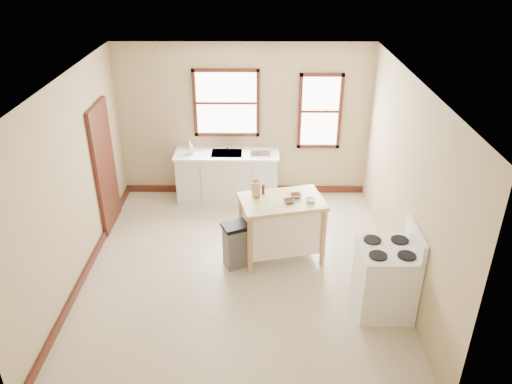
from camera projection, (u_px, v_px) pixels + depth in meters
floor at (240, 269)px, 7.35m from camera, size 5.00×5.00×0.00m
ceiling at (237, 82)px, 6.05m from camera, size 5.00×5.00×0.00m
wall_back at (244, 122)px, 8.91m from camera, size 4.50×0.04×2.80m
wall_left at (72, 184)px, 6.71m from camera, size 0.04×5.00×2.80m
wall_right at (406, 185)px, 6.68m from camera, size 0.04×5.00×2.80m
window_main at (226, 103)px, 8.74m from camera, size 1.17×0.06×1.22m
window_side at (320, 112)px, 8.79m from camera, size 0.77×0.06×1.37m
door_left at (105, 167)px, 8.03m from camera, size 0.06×0.90×2.10m
baseboard_back at (245, 189)px, 9.51m from camera, size 4.50×0.04×0.12m
baseboard_left at (89, 265)px, 7.33m from camera, size 0.04×5.00×0.12m
sink_counter at (227, 176)px, 9.08m from camera, size 1.86×0.62×0.92m
faucet at (227, 143)px, 8.98m from camera, size 0.03×0.03×0.22m
soap_bottle_a at (190, 147)px, 8.79m from camera, size 0.11×0.11×0.24m
soap_bottle_b at (190, 149)px, 8.78m from camera, size 0.12×0.12×0.21m
dish_rack at (261, 152)px, 8.81m from camera, size 0.41×0.34×0.09m
kitchen_island at (281, 228)px, 7.43m from camera, size 1.33×1.01×0.98m
knife_block at (256, 190)px, 7.26m from camera, size 0.13×0.13×0.20m
pepper_grinder at (263, 189)px, 7.33m from camera, size 0.05×0.05×0.15m
bowl_a at (289, 201)px, 7.13m from camera, size 0.20×0.20×0.04m
bowl_b at (296, 196)px, 7.27m from camera, size 0.22×0.22×0.04m
bowl_c at (310, 200)px, 7.15m from camera, size 0.16×0.16×0.05m
trash_bin at (236, 245)px, 7.29m from camera, size 0.45×0.43×0.70m
gas_stove at (386, 270)px, 6.33m from camera, size 0.75×0.76×1.20m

